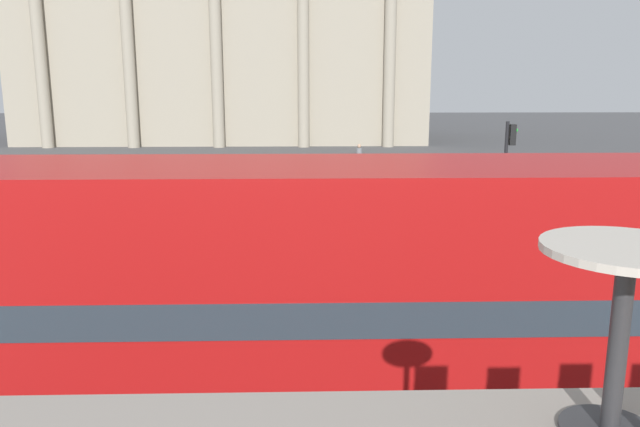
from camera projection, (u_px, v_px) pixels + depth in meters
double_decker_bus at (312, 294)px, 8.46m from camera, size 10.06×2.64×4.00m
cafe_dining_table at (623, 298)px, 2.23m from camera, size 0.60×0.60×0.73m
plaza_building_left at (227, 25)px, 53.92m from camera, size 33.57×15.58×19.52m
traffic_light_near at (53, 226)px, 12.30m from camera, size 0.42×0.24×3.42m
traffic_light_mid at (508, 160)px, 21.16m from camera, size 0.42×0.24×3.73m
car_maroon at (452, 182)px, 27.54m from camera, size 4.20×1.93×1.35m
pedestrian_red at (544, 184)px, 24.73m from camera, size 0.32×0.32×1.82m
pedestrian_grey at (359, 157)px, 34.61m from camera, size 0.32×0.32×1.65m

